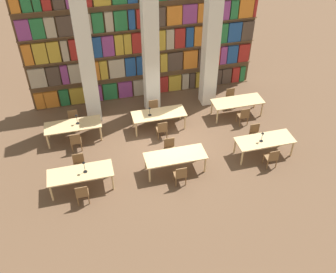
{
  "coord_description": "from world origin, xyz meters",
  "views": [
    {
      "loc": [
        -2.78,
        -10.98,
        9.76
      ],
      "look_at": [
        0.0,
        -0.14,
        0.66
      ],
      "focal_mm": 40.0,
      "sensor_mm": 36.0,
      "label": 1
    }
  ],
  "objects_px": {
    "pillar_center": "(150,48)",
    "chair_2": "(180,174)",
    "pillar_right": "(211,41)",
    "pillar_left": "(86,56)",
    "desk_lamp_0": "(84,165)",
    "reading_table_0": "(80,174)",
    "reading_table_4": "(159,115)",
    "chair_9": "(154,109)",
    "desk_lamp_3": "(150,110)",
    "chair_10": "(243,115)",
    "desk_lamp_2": "(76,117)",
    "chair_5": "(255,134)",
    "chair_0": "(82,193)",
    "chair_6": "(76,141)",
    "reading_table_3": "(73,126)",
    "reading_table_5": "(238,102)",
    "chair_3": "(170,149)",
    "chair_1": "(79,164)",
    "reading_table_2": "(265,141)",
    "chair_7": "(74,120)",
    "chair_4": "(272,157)",
    "chair_8": "(162,129)",
    "desk_lamp_1": "(262,135)",
    "reading_table_1": "(175,157)"
  },
  "relations": [
    {
      "from": "pillar_center",
      "to": "chair_1",
      "type": "bearing_deg",
      "value": -135.54
    },
    {
      "from": "desk_lamp_1",
      "to": "chair_8",
      "type": "xyz_separation_m",
      "value": [
        -3.38,
        1.99,
        -0.56
      ]
    },
    {
      "from": "chair_5",
      "to": "desk_lamp_3",
      "type": "distance_m",
      "value": 4.35
    },
    {
      "from": "reading_table_0",
      "to": "chair_6",
      "type": "bearing_deg",
      "value": 91.64
    },
    {
      "from": "pillar_center",
      "to": "reading_table_2",
      "type": "distance_m",
      "value": 5.84
    },
    {
      "from": "desk_lamp_0",
      "to": "chair_5",
      "type": "relative_size",
      "value": 0.57
    },
    {
      "from": "pillar_center",
      "to": "reading_table_0",
      "type": "height_order",
      "value": "pillar_center"
    },
    {
      "from": "reading_table_1",
      "to": "chair_6",
      "type": "height_order",
      "value": "chair_6"
    },
    {
      "from": "chair_0",
      "to": "reading_table_1",
      "type": "distance_m",
      "value": 3.5
    },
    {
      "from": "pillar_center",
      "to": "desk_lamp_0",
      "type": "bearing_deg",
      "value": -128.31
    },
    {
      "from": "reading_table_3",
      "to": "reading_table_2",
      "type": "bearing_deg",
      "value": -21.5
    },
    {
      "from": "pillar_right",
      "to": "desk_lamp_3",
      "type": "xyz_separation_m",
      "value": [
        -3.0,
        -1.42,
        -2.0
      ]
    },
    {
      "from": "chair_1",
      "to": "desk_lamp_2",
      "type": "bearing_deg",
      "value": -93.38
    },
    {
      "from": "pillar_right",
      "to": "chair_4",
      "type": "bearing_deg",
      "value": -79.66
    },
    {
      "from": "chair_6",
      "to": "desk_lamp_2",
      "type": "height_order",
      "value": "desk_lamp_2"
    },
    {
      "from": "pillar_center",
      "to": "chair_2",
      "type": "bearing_deg",
      "value": -90.57
    },
    {
      "from": "reading_table_0",
      "to": "chair_6",
      "type": "xyz_separation_m",
      "value": [
        -0.06,
        2.1,
        -0.19
      ]
    },
    {
      "from": "pillar_right",
      "to": "chair_7",
      "type": "height_order",
      "value": "pillar_right"
    },
    {
      "from": "chair_9",
      "to": "pillar_left",
      "type": "bearing_deg",
      "value": -14.86
    },
    {
      "from": "chair_0",
      "to": "reading_table_2",
      "type": "xyz_separation_m",
      "value": [
        6.94,
        0.77,
        0.19
      ]
    },
    {
      "from": "pillar_center",
      "to": "chair_8",
      "type": "height_order",
      "value": "pillar_center"
    },
    {
      "from": "chair_0",
      "to": "chair_2",
      "type": "distance_m",
      "value": 3.4
    },
    {
      "from": "pillar_left",
      "to": "reading_table_2",
      "type": "bearing_deg",
      "value": -33.59
    },
    {
      "from": "desk_lamp_1",
      "to": "reading_table_5",
      "type": "distance_m",
      "value": 2.79
    },
    {
      "from": "chair_3",
      "to": "reading_table_3",
      "type": "distance_m",
      "value": 4.04
    },
    {
      "from": "desk_lamp_1",
      "to": "reading_table_5",
      "type": "xyz_separation_m",
      "value": [
        0.2,
        2.76,
        -0.36
      ]
    },
    {
      "from": "chair_4",
      "to": "desk_lamp_1",
      "type": "height_order",
      "value": "desk_lamp_1"
    },
    {
      "from": "desk_lamp_0",
      "to": "chair_8",
      "type": "distance_m",
      "value": 3.81
    },
    {
      "from": "reading_table_4",
      "to": "reading_table_5",
      "type": "bearing_deg",
      "value": 0.9
    },
    {
      "from": "reading_table_4",
      "to": "chair_9",
      "type": "relative_size",
      "value": 2.59
    },
    {
      "from": "reading_table_0",
      "to": "chair_0",
      "type": "bearing_deg",
      "value": -91.89
    },
    {
      "from": "desk_lamp_3",
      "to": "chair_10",
      "type": "relative_size",
      "value": 0.47
    },
    {
      "from": "pillar_center",
      "to": "chair_1",
      "type": "relative_size",
      "value": 6.95
    },
    {
      "from": "chair_0",
      "to": "chair_10",
      "type": "xyz_separation_m",
      "value": [
        6.96,
        2.76,
        0.0
      ]
    },
    {
      "from": "pillar_center",
      "to": "reading_table_2",
      "type": "height_order",
      "value": "pillar_center"
    },
    {
      "from": "chair_1",
      "to": "chair_3",
      "type": "bearing_deg",
      "value": -179.42
    },
    {
      "from": "reading_table_0",
      "to": "reading_table_4",
      "type": "xyz_separation_m",
      "value": [
        3.41,
        2.71,
        0.0
      ]
    },
    {
      "from": "chair_9",
      "to": "desk_lamp_3",
      "type": "distance_m",
      "value": 0.98
    },
    {
      "from": "pillar_left",
      "to": "chair_6",
      "type": "relative_size",
      "value": 6.95
    },
    {
      "from": "chair_9",
      "to": "pillar_center",
      "type": "bearing_deg",
      "value": -95.22
    },
    {
      "from": "desk_lamp_0",
      "to": "chair_9",
      "type": "relative_size",
      "value": 0.57
    },
    {
      "from": "chair_10",
      "to": "desk_lamp_2",
      "type": "bearing_deg",
      "value": 173.34
    },
    {
      "from": "reading_table_0",
      "to": "chair_7",
      "type": "relative_size",
      "value": 2.59
    },
    {
      "from": "reading_table_0",
      "to": "chair_2",
      "type": "height_order",
      "value": "chair_2"
    },
    {
      "from": "pillar_right",
      "to": "pillar_left",
      "type": "bearing_deg",
      "value": 180.0
    },
    {
      "from": "chair_7",
      "to": "reading_table_5",
      "type": "relative_size",
      "value": 0.39
    },
    {
      "from": "reading_table_4",
      "to": "chair_10",
      "type": "xyz_separation_m",
      "value": [
        3.53,
        -0.66,
        -0.19
      ]
    },
    {
      "from": "chair_1",
      "to": "chair_3",
      "type": "distance_m",
      "value": 3.4
    },
    {
      "from": "desk_lamp_2",
      "to": "chair_9",
      "type": "height_order",
      "value": "desk_lamp_2"
    },
    {
      "from": "reading_table_3",
      "to": "reading_table_5",
      "type": "xyz_separation_m",
      "value": [
        7.03,
        -0.05,
        0.0
      ]
    }
  ]
}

